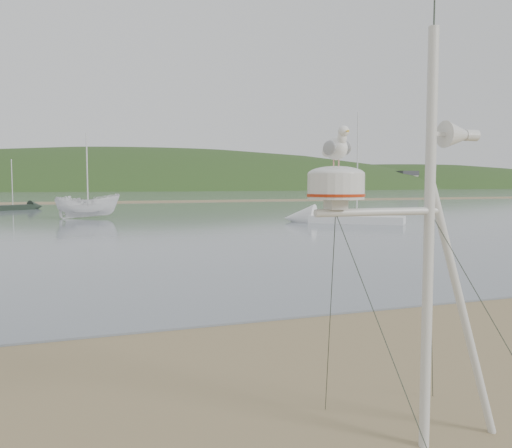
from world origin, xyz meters
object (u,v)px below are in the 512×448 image
object	(u,v)px
sailboat_dark_mid	(24,207)
sailboat_white_near	(323,219)
boat_white	(88,187)
mast_rig	(425,330)

from	to	relation	value
sailboat_dark_mid	sailboat_white_near	bearing A→B (deg)	-53.09
boat_white	sailboat_white_near	xyz separation A→B (m)	(14.45, -9.94, -2.08)
sailboat_dark_mid	boat_white	bearing A→B (deg)	-72.24
boat_white	sailboat_white_near	bearing A→B (deg)	-125.88
sailboat_white_near	sailboat_dark_mid	size ratio (longest dim) A/B	1.48
mast_rig	boat_white	size ratio (longest dim) A/B	1.08
mast_rig	boat_white	bearing A→B (deg)	91.69
mast_rig	boat_white	distance (m)	37.81
mast_rig	sailboat_white_near	bearing A→B (deg)	64.40
mast_rig	sailboat_dark_mid	distance (m)	54.34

